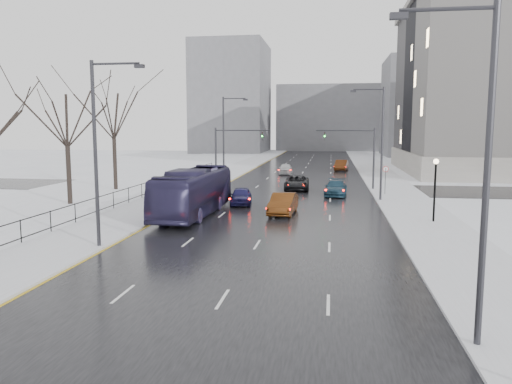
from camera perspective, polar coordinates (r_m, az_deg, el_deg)
The scene contains 26 objects.
road at distance 65.39m, azimuth 5.02°, elevation 1.67°, with size 16.00×150.00×0.04m, color black.
cross_road at distance 53.49m, azimuth 4.21°, elevation 0.40°, with size 130.00×10.00×0.04m, color black.
sidewalk_left at distance 66.85m, azimuth -4.00°, elevation 1.86°, with size 5.00×150.00×0.16m, color silver.
sidewalk_right at distance 65.59m, azimuth 14.22°, elevation 1.54°, with size 5.00×150.00×0.16m, color silver.
park_strip at distance 69.54m, azimuth -11.67°, elevation 1.92°, with size 14.00×150.00×0.12m, color white.
tree_park_d at distance 45.10m, azimuth -20.45°, elevation -1.39°, with size 8.75×8.75×12.50m, color black, non-canonical shape.
tree_park_e at distance 54.14m, azimuth -15.71°, elevation 0.20°, with size 9.45×9.45×13.50m, color black, non-canonical shape.
iron_fence at distance 39.26m, azimuth -17.19°, elevation -1.17°, with size 0.06×70.00×1.30m.
streetlight_r_near at distance 15.54m, azimuth 24.16°, elevation 3.32°, with size 2.95×0.25×10.00m.
streetlight_r_mid at distance 45.14m, azimuth 13.94°, elevation 6.03°, with size 2.95×0.25×10.00m.
streetlight_l_near at distance 27.76m, azimuth -17.50°, elevation 5.15°, with size 2.95×0.25×10.00m.
streetlight_l_far at distance 58.23m, azimuth -3.52°, elevation 6.50°, with size 2.95×0.25×10.00m.
lamppost_r_mid at distance 35.82m, azimuth 19.80°, elevation 1.21°, with size 0.36×0.36×4.28m.
mast_signal_right at distance 53.10m, azimuth 12.19°, elevation 4.63°, with size 6.10×0.33×6.50m.
mast_signal_left at distance 54.19m, azimuth -3.52°, elevation 4.83°, with size 6.10×0.33×6.50m.
no_uturn_sign at distance 49.40m, azimuth 14.59°, elevation 2.26°, with size 0.60×0.06×2.70m.
bldg_far_right at distance 122.40m, azimuth 20.13°, elevation 9.07°, with size 24.00×20.00×22.00m, color slate.
bldg_far_left at distance 132.72m, azimuth -2.79°, elevation 10.65°, with size 18.00×22.00×28.00m, color slate.
bldg_far_center at distance 144.96m, azimuth 8.65°, elevation 8.32°, with size 30.00×18.00×18.00m, color slate.
bus at distance 37.43m, azimuth -7.11°, elevation 0.03°, with size 2.91×12.42×3.46m, color #2A2548.
sedan_center_near at distance 42.31m, azimuth -1.72°, elevation -0.44°, with size 1.71×4.24×1.44m, color #1C1A50.
sedan_right_near at distance 37.56m, azimuth 3.12°, elevation -1.34°, with size 1.68×4.80×1.58m, color #572B0F.
sedan_right_cross at distance 52.29m, azimuth 4.68°, elevation 1.07°, with size 2.47×5.35×1.49m, color black.
sedan_right_far at distance 48.37m, azimuth 9.10°, elevation 0.46°, with size 2.02×4.98×1.44m, color #183649.
sedan_center_far at distance 69.46m, azimuth 3.40°, elevation 2.66°, with size 1.77×4.40×1.50m, color #B8BABD.
sedan_right_distant at distance 76.15m, azimuth 9.72°, elevation 3.03°, with size 1.71×4.90×1.61m, color #56280E.
Camera 1 is at (4.00, -4.94, 6.56)m, focal length 35.00 mm.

